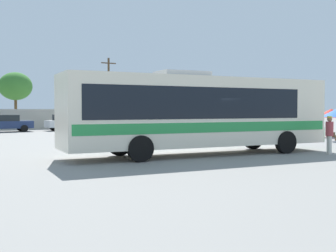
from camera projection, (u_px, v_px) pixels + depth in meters
name	position (u px, v px, depth m)	size (l,w,h in m)	color
ground_plane	(136.00, 140.00, 28.03)	(300.00, 300.00, 0.00)	gray
perimeter_wall	(61.00, 119.00, 44.52)	(80.00, 0.30, 2.09)	#B2AD9E
coach_bus_cream_green	(198.00, 111.00, 18.60)	(12.58, 3.35, 3.69)	silver
attendant_by_bus_door	(329.00, 132.00, 19.03)	(0.46, 0.46, 1.73)	silver
vendor_umbrella_secondary_red	(331.00, 114.00, 30.80)	(2.39, 2.39, 2.09)	gray
parked_car_second_dark_blue	(6.00, 123.00, 37.95)	(4.57, 2.08, 1.55)	navy
parked_car_third_white	(69.00, 122.00, 40.77)	(4.66, 2.24, 1.54)	silver
utility_pole_far	(109.00, 91.00, 48.95)	(1.80, 0.24, 8.08)	#4C3823
roadside_tree_midleft	(15.00, 86.00, 48.28)	(3.80, 3.80, 6.36)	brown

